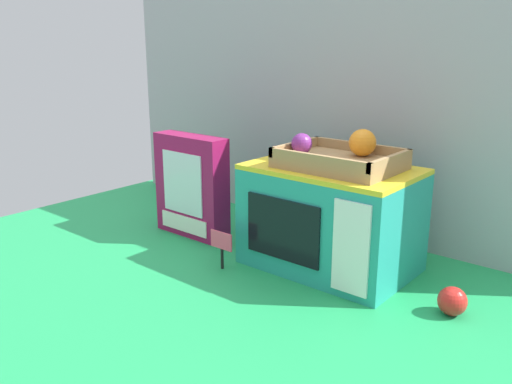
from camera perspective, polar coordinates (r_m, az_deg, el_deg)
name	(u,v)px	position (r m, az deg, el deg)	size (l,w,h in m)	color
ground_plane	(260,251)	(1.51, 0.40, -6.29)	(1.70, 1.70, 0.00)	#219E54
display_back_panel	(324,108)	(1.66, 7.25, 8.82)	(1.61, 0.03, 0.74)	#A0A3A8
toy_microwave	(331,218)	(1.38, 7.92, -2.71)	(0.41, 0.28, 0.27)	teal
food_groups_crate	(340,158)	(1.33, 8.91, 3.62)	(0.28, 0.21, 0.09)	#A37F51
cookie_set_box	(191,186)	(1.60, -6.85, 0.63)	(0.25, 0.07, 0.30)	#99144C
price_sign	(223,245)	(1.37, -3.53, -5.60)	(0.07, 0.01, 0.10)	black
loose_toy_apple	(452,301)	(1.24, 20.07, -10.80)	(0.06, 0.06, 0.06)	red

